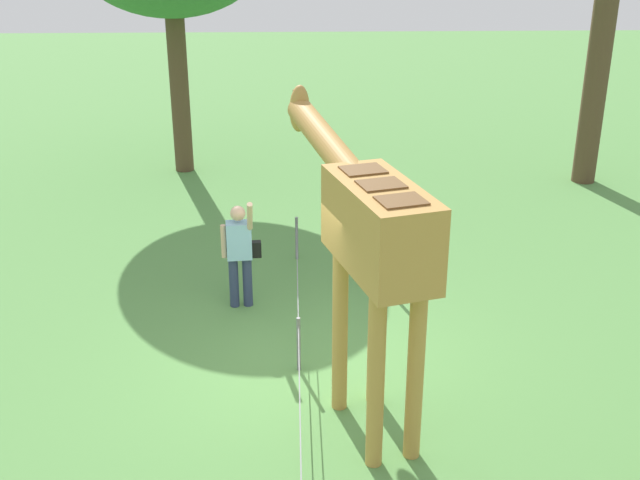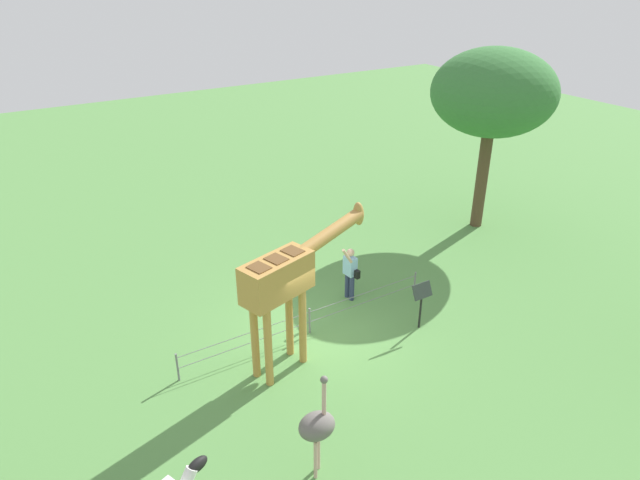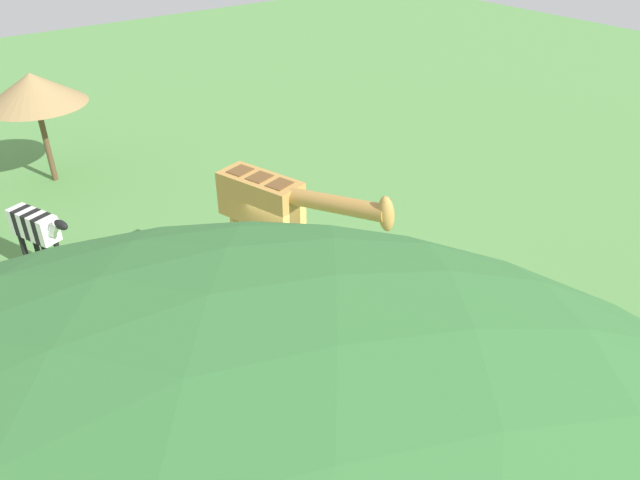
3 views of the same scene
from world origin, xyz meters
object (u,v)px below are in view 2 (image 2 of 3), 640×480
at_px(giraffe, 288,278).
at_px(visitor, 350,271).
at_px(ostrich, 317,426).
at_px(info_sign, 422,297).
at_px(tree_northeast, 493,93).

relative_size(giraffe, visitor, 2.17).
xyz_separation_m(visitor, ostrich, (-3.96, -4.72, 0.27)).
bearing_deg(info_sign, tree_northeast, 32.60).
relative_size(giraffe, info_sign, 2.90).
bearing_deg(visitor, info_sign, -70.32).
bearing_deg(tree_northeast, giraffe, -161.15).
distance_m(giraffe, tree_northeast, 10.34).
xyz_separation_m(giraffe, info_sign, (3.57, -0.56, -1.38)).
bearing_deg(giraffe, info_sign, -8.86).
relative_size(giraffe, ostrich, 1.70).
bearing_deg(ostrich, tree_northeast, 30.93).
height_order(visitor, info_sign, visitor).
xyz_separation_m(ostrich, tree_northeast, (10.67, 6.40, 3.57)).
distance_m(tree_northeast, info_sign, 8.02).
relative_size(visitor, info_sign, 1.34).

